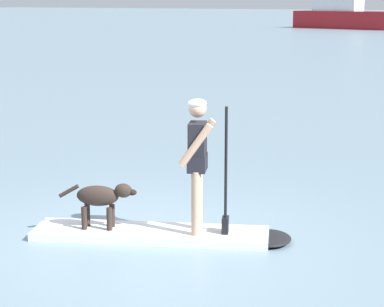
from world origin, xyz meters
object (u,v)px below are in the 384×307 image
Objects in this scene: dog at (102,198)px; moored_boat_outer at (343,16)px; paddleboard at (168,234)px; person_paddler at (199,156)px.

dog is 0.08× the size of moored_boat_outer.
person_paddler is (0.35, 0.16, 1.01)m from paddleboard.
dog is 68.86m from moored_boat_outer.
moored_boat_outer is (-21.45, 65.32, 1.27)m from paddleboard.
moored_boat_outer reaches higher than paddleboard.
person_paddler is 68.71m from moored_boat_outer.
person_paddler reaches higher than dog.
dog is at bearing -72.52° from moored_boat_outer.
moored_boat_outer is at bearing 108.50° from person_paddler.
paddleboard is 1.94× the size of person_paddler.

